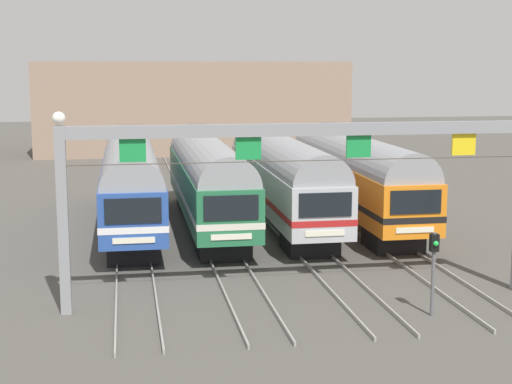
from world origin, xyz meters
TOP-DOWN VIEW (x-y plane):
  - ground_plane at (0.00, 0.00)m, footprint 160.00×160.00m
  - track_bed at (-0.00, 17.00)m, footprint 13.47×70.00m
  - commuter_train_blue at (-5.98, -0.00)m, footprint 2.88×18.06m
  - commuter_train_green at (-1.99, -0.00)m, footprint 2.88×18.06m
  - commuter_train_stainless at (1.99, -0.01)m, footprint 2.88×18.06m
  - commuter_train_orange at (5.98, -0.00)m, footprint 2.88×18.06m
  - catenary_gantry at (0.00, -13.50)m, footprint 17.20×0.44m
  - yard_signal_mast at (3.99, -15.88)m, footprint 0.28×0.35m
  - maintenance_building at (0.39, 36.41)m, footprint 29.52×10.00m

SIDE VIEW (x-z plane):
  - ground_plane at x=0.00m, z-range 0.00..0.00m
  - track_bed at x=0.00m, z-range 0.00..0.15m
  - yard_signal_mast at x=3.99m, z-range 0.58..3.50m
  - commuter_train_stainless at x=1.99m, z-range 0.30..5.07m
  - commuter_train_blue at x=-5.98m, z-range 0.16..5.21m
  - commuter_train_green at x=-1.99m, z-range 0.16..5.21m
  - commuter_train_orange at x=5.98m, z-range 0.16..5.21m
  - maintenance_building at x=0.39m, z-range 0.00..8.73m
  - catenary_gantry at x=0.00m, z-range 1.62..8.59m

